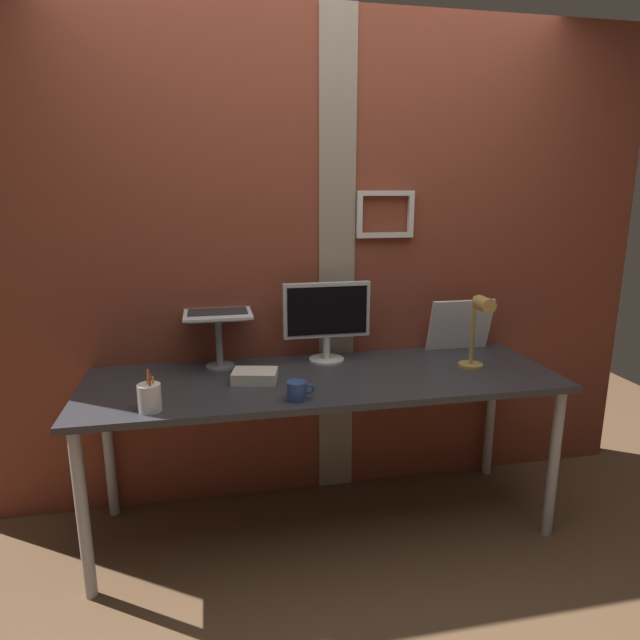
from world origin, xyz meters
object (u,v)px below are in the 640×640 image
(desk_lamp, at_px, (479,324))
(pen_cup, at_px, (150,398))
(coffee_mug, at_px, (297,391))
(laptop, at_px, (217,303))
(monitor, at_px, (327,315))
(whiteboard_panel, at_px, (460,325))

(desk_lamp, bearing_deg, pen_cup, -172.20)
(coffee_mug, bearing_deg, laptop, 118.26)
(monitor, bearing_deg, pen_cup, -148.87)
(monitor, xyz_separation_m, desk_lamp, (0.68, -0.29, -0.01))
(monitor, distance_m, whiteboard_panel, 0.75)
(monitor, xyz_separation_m, laptop, (-0.54, 0.07, 0.07))
(coffee_mug, bearing_deg, pen_cup, -179.99)
(monitor, relative_size, coffee_mug, 3.73)
(coffee_mug, bearing_deg, whiteboard_panel, 28.64)
(laptop, distance_m, desk_lamp, 1.27)
(whiteboard_panel, xyz_separation_m, pen_cup, (-1.57, -0.54, -0.08))
(whiteboard_panel, relative_size, coffee_mug, 2.98)
(laptop, bearing_deg, whiteboard_panel, -1.40)
(laptop, height_order, pen_cup, laptop)
(laptop, distance_m, whiteboard_panel, 1.30)
(laptop, bearing_deg, pen_cup, -116.69)
(desk_lamp, height_order, coffee_mug, desk_lamp)
(laptop, xyz_separation_m, whiteboard_panel, (1.28, -0.03, -0.17))
(monitor, distance_m, desk_lamp, 0.74)
(monitor, height_order, coffee_mug, monitor)
(whiteboard_panel, bearing_deg, desk_lamp, -101.71)
(laptop, distance_m, coffee_mug, 0.70)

